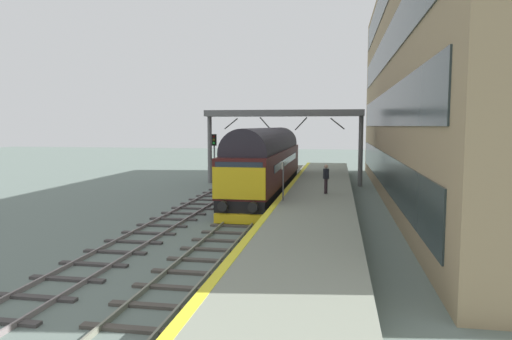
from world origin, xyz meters
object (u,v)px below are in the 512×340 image
at_px(signal_post_mid, 214,151).
at_px(platform_number_sign, 283,175).
at_px(diesel_locomotive, 267,161).
at_px(waiting_passenger, 326,176).

distance_m(signal_post_mid, platform_number_sign, 17.11).
height_order(diesel_locomotive, platform_number_sign, diesel_locomotive).
relative_size(diesel_locomotive, platform_number_sign, 9.26).
distance_m(diesel_locomotive, waiting_passenger, 6.16).
height_order(diesel_locomotive, waiting_passenger, diesel_locomotive).
bearing_deg(signal_post_mid, platform_number_sign, -62.98).
bearing_deg(diesel_locomotive, platform_number_sign, -75.02).
xyz_separation_m(signal_post_mid, platform_number_sign, (7.77, -15.24, -0.34)).
relative_size(platform_number_sign, waiting_passenger, 1.20).
xyz_separation_m(signal_post_mid, waiting_passenger, (9.87, -12.39, -0.67)).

